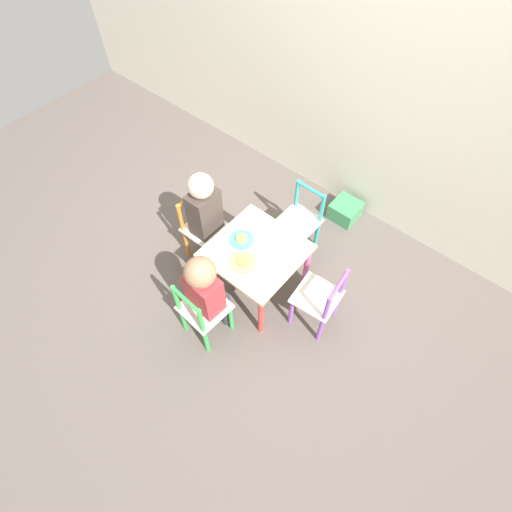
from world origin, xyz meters
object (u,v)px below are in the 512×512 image
(kids_table, at_px, (256,256))
(chair_teal, at_px, (300,222))
(chair_orange, at_px, (203,228))
(plate_front, at_px, (243,262))
(child_left, at_px, (207,213))
(chair_purple, at_px, (320,300))
(storage_bin, at_px, (345,210))
(chair_green, at_px, (202,311))
(plate_left, at_px, (241,239))
(child_front, at_px, (206,289))

(kids_table, relative_size, chair_teal, 1.02)
(chair_orange, relative_size, plate_front, 3.17)
(kids_table, xyz_separation_m, child_left, (-0.41, -0.01, 0.11))
(chair_purple, distance_m, plate_front, 0.53)
(storage_bin, bearing_deg, chair_green, -96.26)
(chair_purple, relative_size, plate_left, 3.43)
(child_front, xyz_separation_m, storage_bin, (0.15, 1.35, -0.39))
(chair_green, relative_size, storage_bin, 2.53)
(child_left, bearing_deg, plate_front, -106.27)
(plate_front, bearing_deg, chair_purple, 19.55)
(plate_front, bearing_deg, chair_teal, 89.19)
(chair_green, xyz_separation_m, storage_bin, (0.15, 1.41, -0.20))
(chair_teal, relative_size, plate_left, 3.43)
(kids_table, xyz_separation_m, plate_left, (-0.12, 0.00, 0.07))
(chair_purple, bearing_deg, child_front, -52.91)
(chair_purple, height_order, storage_bin, chair_purple)
(storage_bin, bearing_deg, child_front, -96.38)
(chair_purple, distance_m, plate_left, 0.61)
(chair_orange, xyz_separation_m, chair_purple, (0.94, 0.05, 0.00))
(chair_purple, bearing_deg, storage_bin, -164.67)
(kids_table, xyz_separation_m, child_front, (-0.02, -0.41, 0.10))
(child_front, height_order, storage_bin, child_front)
(chair_teal, distance_m, storage_bin, 0.52)
(chair_green, distance_m, child_front, 0.20)
(kids_table, bearing_deg, storage_bin, 82.32)
(kids_table, height_order, plate_left, plate_left)
(chair_orange, relative_size, chair_green, 1.00)
(kids_table, relative_size, chair_purple, 1.02)
(plate_left, height_order, storage_bin, plate_left)
(chair_green, xyz_separation_m, plate_front, (0.03, 0.35, 0.16))
(plate_left, distance_m, plate_front, 0.17)
(kids_table, xyz_separation_m, storage_bin, (0.13, 0.94, -0.29))
(chair_purple, bearing_deg, chair_orange, -92.46)
(chair_purple, bearing_deg, chair_teal, -138.37)
(chair_orange, relative_size, chair_teal, 1.00)
(chair_orange, distance_m, child_front, 0.63)
(plate_left, bearing_deg, child_left, -178.87)
(chair_orange, xyz_separation_m, plate_left, (0.35, 0.01, 0.16))
(chair_purple, relative_size, child_front, 0.72)
(chair_green, xyz_separation_m, chair_teal, (0.04, 0.94, 0.00))
(plate_left, xyz_separation_m, storage_bin, (0.25, 0.94, -0.36))
(plate_front, bearing_deg, chair_orange, 166.53)
(chair_green, bearing_deg, chair_orange, -42.90)
(child_left, xyz_separation_m, plate_front, (0.41, -0.11, -0.04))
(chair_purple, relative_size, child_left, 0.68)
(chair_purple, xyz_separation_m, child_front, (-0.49, -0.46, 0.19))
(chair_orange, height_order, child_left, child_left)
(chair_teal, distance_m, child_front, 0.91)
(chair_teal, relative_size, plate_front, 3.17)
(child_left, distance_m, plate_front, 0.43)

